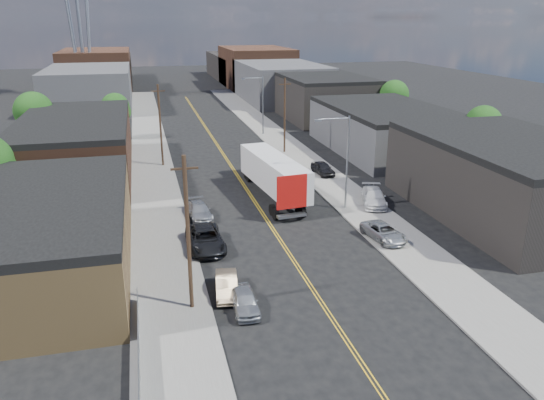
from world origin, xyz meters
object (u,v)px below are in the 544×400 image
car_left_a (245,301)px  car_right_lot_c (323,168)px  car_right_lot_a (384,232)px  car_left_d (199,211)px  car_right_lot_b (374,197)px  car_left_c (205,239)px  semi_truck (270,171)px  car_left_b (227,285)px

car_left_a → car_right_lot_c: bearing=63.4°
car_right_lot_a → car_right_lot_c: car_right_lot_c is taller
car_left_d → car_right_lot_b: (16.89, -0.85, 0.23)m
car_left_d → car_right_lot_b: bearing=-7.2°
car_left_a → car_right_lot_c: car_right_lot_c is taller
car_right_lot_c → car_left_c: bearing=-137.6°
semi_truck → car_right_lot_a: 15.58m
car_left_a → car_right_lot_b: (16.00, 16.14, 0.24)m
semi_truck → car_left_a: 23.35m
car_right_lot_b → car_left_a: bearing=-117.4°
semi_truck → car_left_c: size_ratio=2.89×
car_left_b → car_left_d: bearing=98.0°
car_right_lot_c → car_left_d: bearing=-151.4°
semi_truck → car_right_lot_b: size_ratio=3.23×
car_left_b → car_left_c: bearing=100.6°
semi_truck → car_right_lot_b: 10.91m
car_left_a → car_left_b: 2.40m
car_left_b → semi_truck: bearing=76.1°
car_left_a → car_left_c: size_ratio=0.67×
car_left_a → car_left_b: size_ratio=0.98×
car_left_d → car_left_b: bearing=-93.9°
car_left_b → car_right_lot_c: car_right_lot_c is taller
car_left_a → car_right_lot_a: (13.20, 7.96, 0.12)m
car_left_b → car_left_d: car_left_d is taller
car_right_lot_b → car_right_lot_c: size_ratio=1.26×
car_left_a → car_right_lot_b: size_ratio=0.75×
car_right_lot_a → car_right_lot_b: car_right_lot_b is taller
car_left_b → car_left_c: 7.75m
car_left_c → car_right_lot_b: size_ratio=1.12×
car_right_lot_a → car_right_lot_c: 19.47m
car_left_d → car_right_lot_a: 16.73m
car_left_b → car_right_lot_c: bearing=65.9°
car_left_c → car_right_lot_c: size_ratio=1.40×
car_left_d → car_right_lot_c: 18.70m
car_left_b → car_left_d: (-0.12, 14.72, 0.02)m
semi_truck → car_right_lot_c: (7.62, 5.19, -1.63)m
car_left_c → car_left_b: bearing=-88.2°
car_left_a → car_left_d: (-0.89, 16.99, 0.02)m
car_left_c → car_right_lot_a: bearing=-9.4°
car_left_d → car_right_lot_c: car_right_lot_c is taller
car_right_lot_a → car_right_lot_b: 8.65m
car_left_c → car_right_lot_c: (15.86, 17.36, 0.05)m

